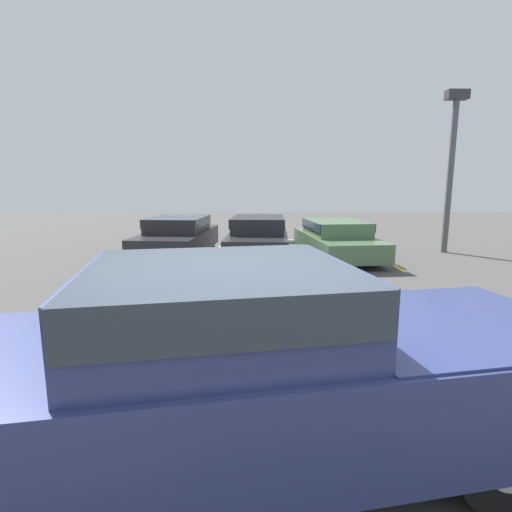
{
  "coord_description": "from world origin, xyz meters",
  "views": [
    {
      "loc": [
        0.14,
        -3.12,
        2.35
      ],
      "look_at": [
        0.25,
        4.28,
        1.0
      ],
      "focal_mm": 28.0,
      "sensor_mm": 36.0,
      "label": 1
    }
  ],
  "objects_px": {
    "pickup_truck": "(257,366)",
    "wheel_stop_curb": "(297,242)",
    "parked_sedan_a": "(178,236)",
    "parked_sedan_c": "(336,238)",
    "parked_sedan_b": "(258,235)",
    "light_post": "(452,157)"
  },
  "relations": [
    {
      "from": "light_post",
      "to": "wheel_stop_curb",
      "type": "height_order",
      "value": "light_post"
    },
    {
      "from": "parked_sedan_a",
      "to": "light_post",
      "type": "bearing_deg",
      "value": 100.16
    },
    {
      "from": "pickup_truck",
      "to": "wheel_stop_curb",
      "type": "relative_size",
      "value": 3.0
    },
    {
      "from": "parked_sedan_b",
      "to": "parked_sedan_c",
      "type": "distance_m",
      "value": 2.51
    },
    {
      "from": "parked_sedan_a",
      "to": "parked_sedan_c",
      "type": "distance_m",
      "value": 5.09
    },
    {
      "from": "pickup_truck",
      "to": "parked_sedan_b",
      "type": "xyz_separation_m",
      "value": [
        0.21,
        9.85,
        -0.19
      ]
    },
    {
      "from": "parked_sedan_c",
      "to": "wheel_stop_curb",
      "type": "height_order",
      "value": "parked_sedan_c"
    },
    {
      "from": "parked_sedan_c",
      "to": "wheel_stop_curb",
      "type": "bearing_deg",
      "value": -169.63
    },
    {
      "from": "parked_sedan_c",
      "to": "pickup_truck",
      "type": "bearing_deg",
      "value": -21.45
    },
    {
      "from": "parked_sedan_b",
      "to": "parked_sedan_c",
      "type": "relative_size",
      "value": 1.02
    },
    {
      "from": "parked_sedan_b",
      "to": "parked_sedan_a",
      "type": "bearing_deg",
      "value": -84.31
    },
    {
      "from": "light_post",
      "to": "pickup_truck",
      "type": "bearing_deg",
      "value": -122.51
    },
    {
      "from": "parked_sedan_c",
      "to": "parked_sedan_a",
      "type": "bearing_deg",
      "value": -98.81
    },
    {
      "from": "parked_sedan_b",
      "to": "wheel_stop_curb",
      "type": "distance_m",
      "value": 3.2
    },
    {
      "from": "parked_sedan_b",
      "to": "light_post",
      "type": "bearing_deg",
      "value": 98.83
    },
    {
      "from": "parked_sedan_a",
      "to": "wheel_stop_curb",
      "type": "height_order",
      "value": "parked_sedan_a"
    },
    {
      "from": "pickup_truck",
      "to": "parked_sedan_a",
      "type": "bearing_deg",
      "value": 93.76
    },
    {
      "from": "pickup_truck",
      "to": "wheel_stop_curb",
      "type": "distance_m",
      "value": 12.72
    },
    {
      "from": "parked_sedan_a",
      "to": "light_post",
      "type": "xyz_separation_m",
      "value": [
        9.04,
        0.69,
        2.55
      ]
    },
    {
      "from": "parked_sedan_c",
      "to": "wheel_stop_curb",
      "type": "relative_size",
      "value": 2.31
    },
    {
      "from": "parked_sedan_a",
      "to": "parked_sedan_c",
      "type": "bearing_deg",
      "value": 92.57
    },
    {
      "from": "pickup_truck",
      "to": "parked_sedan_c",
      "type": "bearing_deg",
      "value": 64.15
    }
  ]
}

